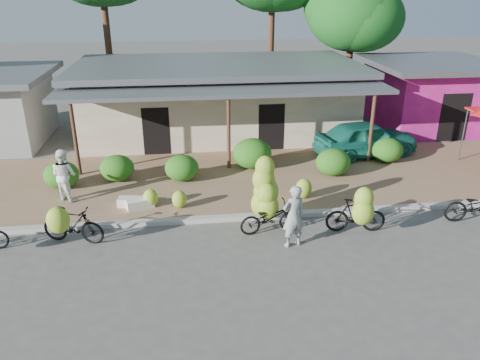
# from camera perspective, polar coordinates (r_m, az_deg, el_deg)

# --- Properties ---
(ground) EXTENTS (100.00, 100.00, 0.00)m
(ground) POSITION_cam_1_polar(r_m,az_deg,el_deg) (12.76, 1.49, -8.98)
(ground) COLOR #4F4C4A
(ground) RESTS_ON ground
(sidewalk) EXTENTS (60.00, 6.00, 0.12)m
(sidewalk) POSITION_cam_1_polar(r_m,az_deg,el_deg) (17.15, -0.96, 0.01)
(sidewalk) COLOR #94684F
(sidewalk) RESTS_ON ground
(curb) EXTENTS (60.00, 0.25, 0.15)m
(curb) POSITION_cam_1_polar(r_m,az_deg,el_deg) (14.44, 0.32, -4.56)
(curb) COLOR #A8A399
(curb) RESTS_ON ground
(shop_main) EXTENTS (13.00, 8.50, 3.35)m
(shop_main) POSITION_cam_1_polar(r_m,az_deg,el_deg) (22.27, -2.66, 9.91)
(shop_main) COLOR beige
(shop_main) RESTS_ON ground
(shop_pink) EXTENTS (6.00, 6.00, 3.25)m
(shop_pink) POSITION_cam_1_polar(r_m,az_deg,el_deg) (25.38, 22.06, 9.79)
(shop_pink) COLOR #DC218B
(shop_pink) RESTS_ON ground
(tree_near_right) EXTENTS (4.98, 4.84, 7.16)m
(tree_near_right) POSITION_cam_1_polar(r_m,az_deg,el_deg) (26.89, 13.17, 19.37)
(tree_near_right) COLOR #4D2B1F
(tree_near_right) RESTS_ON ground
(hedge_0) EXTENTS (1.20, 1.08, 0.94)m
(hedge_0) POSITION_cam_1_polar(r_m,az_deg,el_deg) (17.36, -20.94, 0.60)
(hedge_0) COLOR #225312
(hedge_0) RESTS_ON sidewalk
(hedge_1) EXTENTS (1.22, 1.09, 0.95)m
(hedge_1) POSITION_cam_1_polar(r_m,az_deg,el_deg) (17.36, -14.76, 1.42)
(hedge_1) COLOR #225312
(hedge_1) RESTS_ON sidewalk
(hedge_2) EXTENTS (1.21, 1.09, 0.95)m
(hedge_2) POSITION_cam_1_polar(r_m,az_deg,el_deg) (16.94, -7.11, 1.47)
(hedge_2) COLOR #225312
(hedge_2) RESTS_ON sidewalk
(hedge_3) EXTENTS (1.49, 1.34, 1.16)m
(hedge_3) POSITION_cam_1_polar(r_m,az_deg,el_deg) (17.93, 1.51, 3.26)
(hedge_3) COLOR #225312
(hedge_3) RESTS_ON sidewalk
(hedge_4) EXTENTS (1.28, 1.16, 1.00)m
(hedge_4) POSITION_cam_1_polar(r_m,az_deg,el_deg) (17.61, 11.29, 2.14)
(hedge_4) COLOR #225312
(hedge_4) RESTS_ON sidewalk
(hedge_5) EXTENTS (1.24, 1.11, 0.96)m
(hedge_5) POSITION_cam_1_polar(r_m,az_deg,el_deg) (19.50, 17.53, 3.50)
(hedge_5) COLOR #225312
(hedge_5) RESTS_ON sidewalk
(bike_left) EXTENTS (1.87, 1.38, 1.40)m
(bike_left) POSITION_cam_1_polar(r_m,az_deg,el_deg) (13.69, -19.99, -5.08)
(bike_left) COLOR black
(bike_left) RESTS_ON ground
(bike_center) EXTENTS (1.85, 1.30, 2.18)m
(bike_center) POSITION_cam_1_polar(r_m,az_deg,el_deg) (13.66, 3.29, -2.62)
(bike_center) COLOR black
(bike_center) RESTS_ON ground
(bike_right) EXTENTS (1.79, 1.25, 1.68)m
(bike_right) POSITION_cam_1_polar(r_m,az_deg,el_deg) (13.73, 14.20, -3.88)
(bike_right) COLOR black
(bike_right) RESTS_ON ground
(bike_far_right) EXTENTS (2.09, 1.03, 1.05)m
(bike_far_right) POSITION_cam_1_polar(r_m,az_deg,el_deg) (15.83, 27.06, -2.88)
(bike_far_right) COLOR black
(bike_far_right) RESTS_ON ground
(loose_banana_a) EXTENTS (0.48, 0.41, 0.60)m
(loose_banana_a) POSITION_cam_1_polar(r_m,az_deg,el_deg) (15.16, -10.85, -2.15)
(loose_banana_a) COLOR #96B92E
(loose_banana_a) RESTS_ON sidewalk
(loose_banana_b) EXTENTS (0.47, 0.40, 0.59)m
(loose_banana_b) POSITION_cam_1_polar(r_m,az_deg,el_deg) (14.93, -7.40, -2.35)
(loose_banana_b) COLOR #96B92E
(loose_banana_b) RESTS_ON sidewalk
(loose_banana_c) EXTENTS (0.55, 0.46, 0.68)m
(loose_banana_c) POSITION_cam_1_polar(r_m,az_deg,el_deg) (15.60, 7.77, -1.03)
(loose_banana_c) COLOR #96B92E
(loose_banana_c) RESTS_ON sidewalk
(sack_near) EXTENTS (0.93, 0.64, 0.30)m
(sack_near) POSITION_cam_1_polar(r_m,az_deg,el_deg) (15.19, -12.10, -2.82)
(sack_near) COLOR silver
(sack_near) RESTS_ON sidewalk
(sack_far) EXTENTS (0.80, 0.50, 0.28)m
(sack_far) POSITION_cam_1_polar(r_m,az_deg,el_deg) (15.40, -13.25, -2.61)
(sack_far) COLOR silver
(sack_far) RESTS_ON sidewalk
(vendor) EXTENTS (0.75, 0.60, 1.81)m
(vendor) POSITION_cam_1_polar(r_m,az_deg,el_deg) (12.78, 6.54, -4.42)
(vendor) COLOR gray
(vendor) RESTS_ON ground
(bystander) EXTENTS (1.07, 1.01, 1.74)m
(bystander) POSITION_cam_1_polar(r_m,az_deg,el_deg) (16.21, -20.65, 0.60)
(bystander) COLOR white
(bystander) RESTS_ON sidewalk
(teal_van) EXTENTS (4.50, 2.46, 1.45)m
(teal_van) POSITION_cam_1_polar(r_m,az_deg,el_deg) (19.96, 15.10, 4.96)
(teal_van) COLOR #166655
(teal_van) RESTS_ON sidewalk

